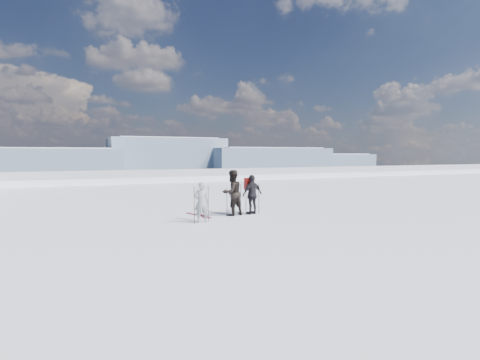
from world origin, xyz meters
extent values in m
plane|color=white|center=(0.00, 60.00, -17.50)|extent=(220.00, 208.01, 71.62)
cube|color=white|center=(0.00, 30.00, -6.50)|extent=(180.00, 16.00, 14.00)
plane|color=#22374F|center=(0.00, 290.00, -30.00)|extent=(820.00, 820.00, 0.00)
cube|color=slate|center=(-40.00, 440.00, -11.00)|extent=(160.00, 80.00, 38.00)
cube|color=white|center=(-40.00, 440.00, 5.00)|extent=(136.00, 70.00, 8.00)
cube|color=slate|center=(100.00, 470.00, -4.00)|extent=(140.00, 80.00, 52.00)
cube|color=white|center=(100.00, 470.00, 19.00)|extent=(119.00, 70.00, 8.00)
cube|color=slate|center=(230.00, 440.00, -10.00)|extent=(160.00, 80.00, 40.00)
cube|color=white|center=(230.00, 440.00, 7.00)|extent=(136.00, 70.00, 8.00)
cube|color=slate|center=(350.00, 470.00, -14.00)|extent=(130.00, 80.00, 32.00)
cube|color=white|center=(350.00, 470.00, -1.00)|extent=(110.50, 70.00, 8.00)
imported|color=gray|center=(-3.59, 2.81, 0.75)|extent=(0.61, 0.47, 1.50)
imported|color=black|center=(-1.96, 3.80, 0.93)|extent=(1.06, 0.92, 1.86)
imported|color=black|center=(-1.07, 3.77, 0.82)|extent=(1.03, 0.60, 1.65)
cube|color=red|center=(-1.12, 4.01, 1.89)|extent=(0.38, 0.27, 0.49)
cylinder|color=black|center=(-3.90, 2.68, 0.68)|extent=(0.02, 0.02, 1.36)
cylinder|color=black|center=(-3.34, 2.79, 0.68)|extent=(0.02, 0.02, 1.36)
cylinder|color=black|center=(-2.23, 3.69, 0.58)|extent=(0.02, 0.02, 1.17)
cylinder|color=black|center=(-1.63, 3.69, 0.64)|extent=(0.02, 0.02, 1.29)
cylinder|color=black|center=(-1.40, 3.66, 0.64)|extent=(0.02, 0.02, 1.29)
cylinder|color=black|center=(-0.78, 3.73, 0.64)|extent=(0.02, 0.02, 1.28)
cube|color=black|center=(-3.24, 4.31, 0.01)|extent=(0.60, 1.65, 0.03)
cube|color=black|center=(-3.10, 4.31, 0.01)|extent=(0.31, 1.70, 0.03)
camera|label=1|loc=(-7.77, -10.17, 2.51)|focal=28.00mm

